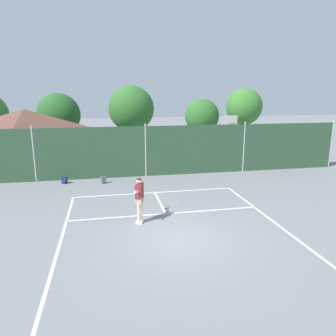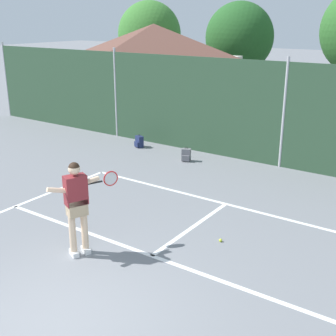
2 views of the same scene
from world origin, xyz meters
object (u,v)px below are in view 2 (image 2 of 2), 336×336
at_px(backpack_navy, 139,142).
at_px(backpack_grey, 186,155).
at_px(tennis_player, 77,200).
at_px(tennis_ball, 221,240).

distance_m(backpack_navy, backpack_grey, 2.24).
bearing_deg(backpack_navy, backpack_grey, -10.26).
xyz_separation_m(tennis_player, tennis_ball, (1.99, 1.95, -1.08)).
relative_size(tennis_player, backpack_navy, 4.01).
distance_m(tennis_ball, backpack_grey, 5.36).
height_order(tennis_player, tennis_ball, tennis_player).
bearing_deg(tennis_player, tennis_ball, 44.40).
bearing_deg(backpack_grey, tennis_player, -76.60).
bearing_deg(tennis_player, backpack_navy, 119.44).
distance_m(tennis_ball, backpack_navy, 7.22).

